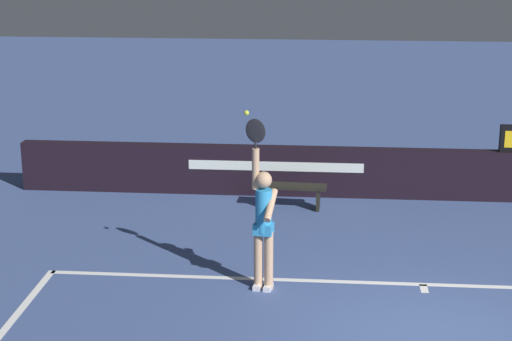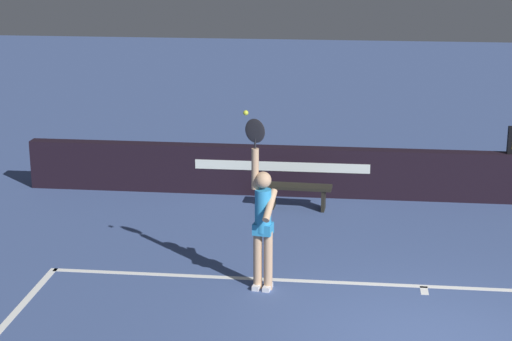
{
  "view_description": "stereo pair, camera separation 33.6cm",
  "coord_description": "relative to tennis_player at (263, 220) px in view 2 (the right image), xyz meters",
  "views": [
    {
      "loc": [
        -1.44,
        -9.76,
        5.0
      ],
      "look_at": [
        -2.43,
        1.88,
        1.69
      ],
      "focal_mm": 60.33,
      "sensor_mm": 36.0,
      "label": 1
    },
    {
      "loc": [
        -1.1,
        -9.73,
        5.0
      ],
      "look_at": [
        -2.43,
        1.88,
        1.69
      ],
      "focal_mm": 60.33,
      "sensor_mm": 36.0,
      "label": 2
    }
  ],
  "objects": [
    {
      "name": "courtside_bench_near",
      "position": [
        0.27,
        3.69,
        -0.71
      ],
      "size": [
        1.24,
        0.42,
        0.45
      ],
      "color": "black",
      "rests_on": "ground"
    },
    {
      "name": "back_wall",
      "position": [
        2.3,
        4.53,
        -0.56
      ],
      "size": [
        14.78,
        0.3,
        0.95
      ],
      "color": "black",
      "rests_on": "ground"
    },
    {
      "name": "tennis_player",
      "position": [
        0.0,
        0.0,
        0.0
      ],
      "size": [
        0.48,
        0.5,
        2.51
      ],
      "color": "tan",
      "rests_on": "ground"
    },
    {
      "name": "tennis_ball",
      "position": [
        -0.22,
        -0.11,
        1.55
      ],
      "size": [
        0.07,
        0.07,
        0.07
      ],
      "color": "#D1DC36"
    }
  ]
}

